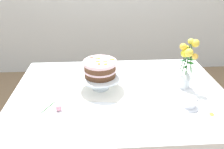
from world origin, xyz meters
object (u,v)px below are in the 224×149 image
at_px(teacup, 189,103).
at_px(flower_vase, 186,66).
at_px(cake_stand, 100,78).
at_px(layer_cake, 100,68).
at_px(dining_table, 120,105).
at_px(fallen_rose, 58,108).

bearing_deg(teacup, flower_vase, 77.84).
distance_m(cake_stand, teacup, 0.57).
bearing_deg(teacup, layer_cake, 154.80).
relative_size(dining_table, flower_vase, 4.13).
relative_size(dining_table, layer_cake, 6.55).
distance_m(layer_cake, flower_vase, 0.56).
distance_m(dining_table, layer_cake, 0.29).
distance_m(dining_table, flower_vase, 0.51).
bearing_deg(fallen_rose, teacup, -1.02).
relative_size(teacup, fallen_rose, 1.07).
xyz_separation_m(dining_table, teacup, (0.39, -0.17, 0.12)).
xyz_separation_m(dining_table, flower_vase, (0.44, 0.06, 0.25)).
height_order(layer_cake, teacup, layer_cake).
relative_size(layer_cake, flower_vase, 0.63).
bearing_deg(dining_table, flower_vase, 7.56).
bearing_deg(layer_cake, fallen_rose, -137.32).
distance_m(dining_table, cake_stand, 0.23).
distance_m(cake_stand, fallen_rose, 0.34).
relative_size(layer_cake, fallen_rose, 1.81).
relative_size(dining_table, teacup, 11.08).
height_order(dining_table, flower_vase, flower_vase).
bearing_deg(dining_table, layer_cake, 150.41).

